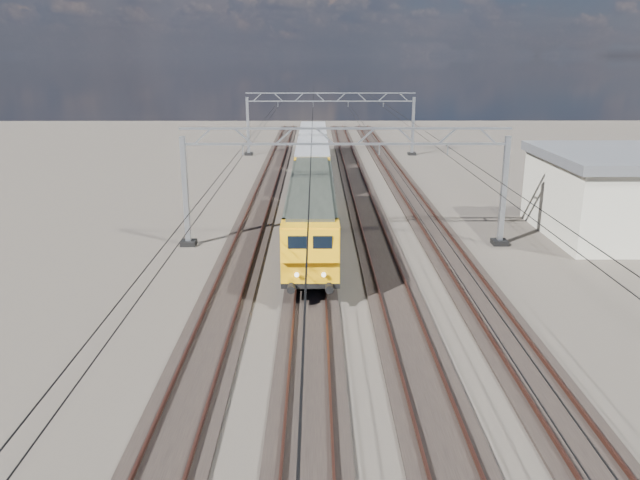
{
  "coord_description": "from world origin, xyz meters",
  "views": [
    {
      "loc": [
        -1.76,
        -32.42,
        11.08
      ],
      "look_at": [
        -1.54,
        -3.07,
        2.4
      ],
      "focal_mm": 35.0,
      "sensor_mm": 36.0,
      "label": 1
    }
  ],
  "objects_px": {
    "hopper_wagon_lead": "(313,162)",
    "catenary_gantry_far": "(331,121)",
    "locomotive": "(311,208)",
    "hopper_wagon_mid": "(313,141)",
    "catenary_gantry_mid": "(345,182)"
  },
  "relations": [
    {
      "from": "hopper_wagon_lead",
      "to": "catenary_gantry_far",
      "type": "bearing_deg",
      "value": 83.8
    },
    {
      "from": "catenary_gantry_far",
      "to": "hopper_wagon_lead",
      "type": "xyz_separation_m",
      "value": [
        -2.0,
        -18.43,
        -1.67
      ]
    },
    {
      "from": "catenary_gantry_mid",
      "to": "catenary_gantry_far",
      "type": "bearing_deg",
      "value": 90.0
    },
    {
      "from": "catenary_gantry_far",
      "to": "locomotive",
      "type": "relative_size",
      "value": 0.94
    },
    {
      "from": "catenary_gantry_mid",
      "to": "locomotive",
      "type": "bearing_deg",
      "value": -176.55
    },
    {
      "from": "catenary_gantry_mid",
      "to": "catenary_gantry_far",
      "type": "relative_size",
      "value": 1.0
    },
    {
      "from": "catenary_gantry_far",
      "to": "hopper_wagon_mid",
      "type": "xyz_separation_m",
      "value": [
        -2.0,
        -4.23,
        -1.67
      ]
    },
    {
      "from": "hopper_wagon_lead",
      "to": "hopper_wagon_mid",
      "type": "relative_size",
      "value": 1.0
    },
    {
      "from": "hopper_wagon_mid",
      "to": "catenary_gantry_far",
      "type": "bearing_deg",
      "value": 64.67
    },
    {
      "from": "locomotive",
      "to": "hopper_wagon_lead",
      "type": "relative_size",
      "value": 1.62
    },
    {
      "from": "locomotive",
      "to": "hopper_wagon_mid",
      "type": "bearing_deg",
      "value": 90.0
    },
    {
      "from": "hopper_wagon_mid",
      "to": "catenary_gantry_mid",
      "type": "bearing_deg",
      "value": -86.4
    },
    {
      "from": "catenary_gantry_mid",
      "to": "locomotive",
      "type": "distance_m",
      "value": 2.55
    },
    {
      "from": "locomotive",
      "to": "hopper_wagon_mid",
      "type": "height_order",
      "value": "locomotive"
    },
    {
      "from": "catenary_gantry_far",
      "to": "hopper_wagon_lead",
      "type": "height_order",
      "value": "catenary_gantry_far"
    }
  ]
}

